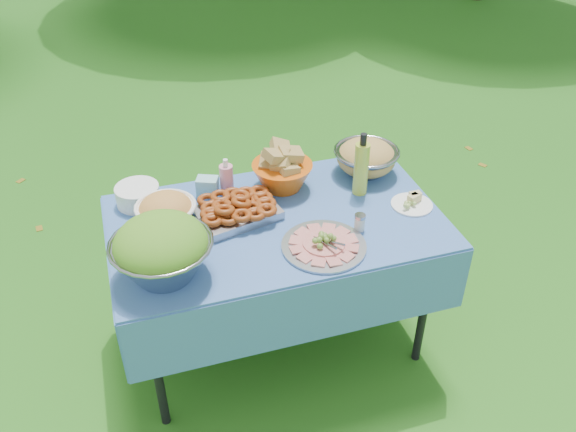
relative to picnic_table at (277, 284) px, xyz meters
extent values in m
plane|color=#0D3A0A|center=(0.00, 0.00, -0.38)|extent=(80.00, 80.00, 0.00)
cube|color=#71A3DA|center=(0.00, 0.00, 0.00)|extent=(1.46, 0.86, 0.76)
cylinder|color=white|center=(-0.57, 0.32, 0.43)|extent=(0.21, 0.21, 0.09)
cube|color=#8FD4E1|center=(-0.25, 0.29, 0.42)|extent=(0.12, 0.10, 0.09)
cylinder|color=pink|center=(-0.16, 0.28, 0.47)|extent=(0.07, 0.07, 0.18)
cube|color=#A6A5A9|center=(-0.16, 0.08, 0.42)|extent=(0.40, 0.32, 0.08)
cylinder|color=#A1A1A7|center=(0.13, -0.24, 0.42)|extent=(0.47, 0.47, 0.08)
cylinder|color=#B9CC38|center=(0.44, 0.10, 0.54)|extent=(0.07, 0.07, 0.31)
cylinder|color=white|center=(0.62, -0.07, 0.41)|extent=(0.20, 0.20, 0.05)
cylinder|color=silver|center=(0.32, -0.17, 0.42)|extent=(0.05, 0.05, 0.08)
camera|label=1|loc=(-0.60, -2.09, 1.97)|focal=38.00mm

